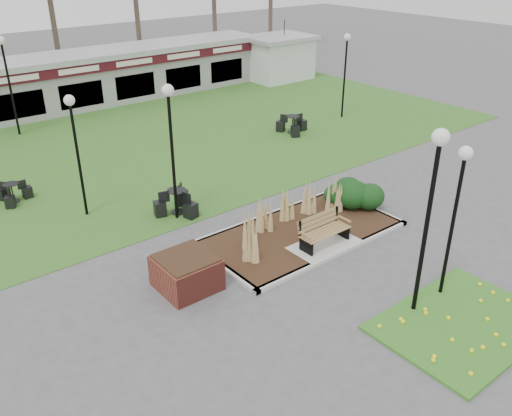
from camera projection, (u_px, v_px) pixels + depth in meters
ground at (328, 250)px, 16.52m from camera, size 100.00×100.00×0.00m
lawn at (141, 145)px, 24.91m from camera, size 34.00×16.00×0.02m
flower_bed at (462, 323)px, 13.27m from camera, size 4.20×3.00×0.16m
planting_bed at (326, 212)px, 18.01m from camera, size 6.75×3.40×1.27m
park_bench at (323, 230)px, 16.43m from camera, size 1.70×0.66×0.93m
brick_planter at (187, 272)px, 14.55m from camera, size 1.50×1.50×0.95m
food_pavilion at (70, 81)px, 29.82m from camera, size 24.60×3.40×2.90m
service_hut at (279, 57)px, 36.00m from camera, size 4.40×3.40×2.83m
lamp_post_near_left at (433, 184)px, 12.23m from camera, size 0.40×0.40×4.85m
lamp_post_near_right at (459, 190)px, 13.10m from camera, size 0.35×0.35×4.18m
lamp_post_mid_left at (74, 130)px, 17.27m from camera, size 0.35×0.35×4.17m
lamp_post_mid_right at (170, 123)px, 16.93m from camera, size 0.38×0.38×4.57m
lamp_post_far_right at (346, 57)px, 27.41m from camera, size 0.36×0.36×4.29m
lamp_post_far_left at (5, 64)px, 24.73m from camera, size 0.38×0.38×4.62m
bistro_set_b at (13, 195)px, 19.43m from camera, size 1.15×1.30×0.69m
bistro_set_c at (178, 205)px, 18.62m from camera, size 1.54×1.53×0.85m
bistro_set_d at (293, 127)px, 26.32m from camera, size 1.37×1.58×0.84m
patio_umbrella at (284, 52)px, 36.14m from camera, size 2.25×2.29×2.69m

